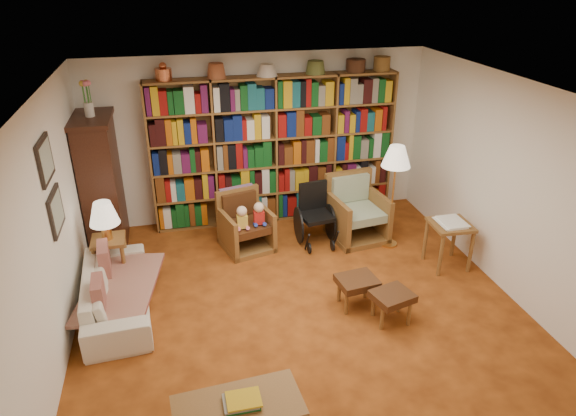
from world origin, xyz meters
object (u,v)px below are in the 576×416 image
object	(u,v)px
wheelchair	(315,216)
coffee_table	(238,409)
side_table_papers	(450,231)
footstool_a	(357,283)
side_table_lamp	(110,250)
armchair_sage	(355,213)
sofa	(117,291)
floor_lamp	(396,161)
footstool_b	(392,298)
armchair_leather	(246,224)

from	to	relation	value
wheelchair	coffee_table	size ratio (longest dim) A/B	0.79
wheelchair	side_table_papers	distance (m)	1.84
footstool_a	side_table_lamp	bearing A→B (deg)	156.66
armchair_sage	wheelchair	distance (m)	0.62
sofa	side_table_lamp	bearing A→B (deg)	4.99
side_table_lamp	armchair_sage	xyz separation A→B (m)	(3.36, 0.46, -0.08)
wheelchair	floor_lamp	bearing A→B (deg)	-20.28
coffee_table	footstool_a	bearing A→B (deg)	44.28
wheelchair	footstool_b	size ratio (longest dim) A/B	1.71
armchair_sage	floor_lamp	xyz separation A→B (m)	(0.37, -0.40, 0.92)
coffee_table	armchair_leather	bearing A→B (deg)	80.20
wheelchair	footstool_a	bearing A→B (deg)	-88.40
sofa	footstool_b	size ratio (longest dim) A/B	3.48
side_table_lamp	armchair_leather	xyz separation A→B (m)	(1.76, 0.50, -0.10)
footstool_b	armchair_sage	bearing A→B (deg)	81.72
floor_lamp	side_table_papers	bearing A→B (deg)	-53.33
side_table_lamp	coffee_table	world-z (taller)	side_table_lamp
armchair_leather	footstool_b	distance (m)	2.43
side_table_lamp	footstool_b	bearing A→B (deg)	-26.78
side_table_papers	footstool_b	world-z (taller)	side_table_papers
armchair_sage	side_table_papers	size ratio (longest dim) A/B	1.40
wheelchair	footstool_b	distance (m)	2.00
coffee_table	side_table_lamp	bearing A→B (deg)	113.57
side_table_lamp	floor_lamp	distance (m)	3.82
armchair_leather	floor_lamp	bearing A→B (deg)	-12.67
wheelchair	coffee_table	xyz separation A→B (m)	(-1.54, -3.17, -0.05)
footstool_b	armchair_leather	bearing A→B (deg)	122.55
armchair_sage	coffee_table	distance (m)	3.87
footstool_b	coffee_table	bearing A→B (deg)	-147.30
side_table_papers	footstool_b	distance (m)	1.51
side_table_lamp	armchair_sage	bearing A→B (deg)	7.80
side_table_papers	coffee_table	distance (m)	3.71
armchair_leather	side_table_papers	distance (m)	2.73
armchair_leather	armchair_sage	size ratio (longest dim) A/B	0.89
armchair_leather	side_table_papers	xyz separation A→B (m)	(2.48, -1.13, 0.18)
wheelchair	footstool_b	bearing A→B (deg)	-80.54
side_table_papers	armchair_sage	bearing A→B (deg)	128.95
armchair_leather	footstool_a	world-z (taller)	armchair_leather
side_table_papers	coffee_table	bearing A→B (deg)	-145.16
floor_lamp	footstool_b	size ratio (longest dim) A/B	2.92
side_table_lamp	armchair_sage	world-z (taller)	armchair_sage
armchair_sage	armchair_leather	bearing A→B (deg)	178.58
armchair_sage	footstool_b	xyz separation A→B (m)	(-0.29, -2.01, -0.06)
floor_lamp	armchair_leather	bearing A→B (deg)	167.33
footstool_b	side_table_papers	bearing A→B (deg)	38.04
coffee_table	side_table_papers	bearing A→B (deg)	34.84
armchair_sage	coffee_table	size ratio (longest dim) A/B	0.84
armchair_leather	footstool_b	size ratio (longest dim) A/B	1.62
armchair_sage	wheelchair	xyz separation A→B (m)	(-0.62, -0.04, 0.04)
sofa	armchair_leather	bearing A→B (deg)	-58.55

